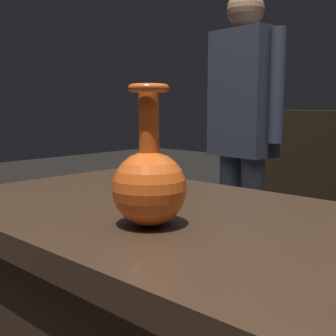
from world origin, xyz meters
TOP-DOWN VIEW (x-y plane):
  - vase_centerpiece at (0.01, -0.11)m, footprint 0.14×0.14m
  - shelf_vase_far_left at (-1.04, 2.17)m, footprint 0.11×0.11m
  - visitor_near_left at (-0.62, 1.17)m, footprint 0.47×0.22m

SIDE VIEW (x-z plane):
  - vase_centerpiece at x=0.01m, z-range 0.75..1.01m
  - visitor_near_left at x=-0.62m, z-range 0.13..1.70m
  - shelf_vase_far_left at x=-1.04m, z-range 0.94..1.18m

